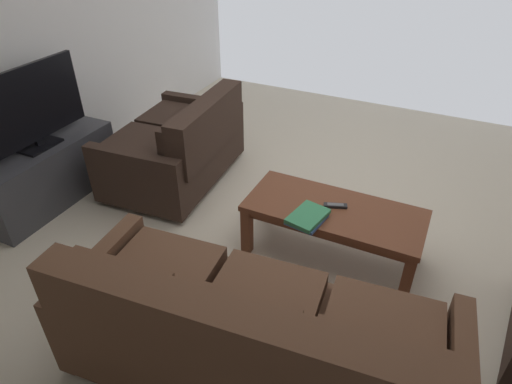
{
  "coord_description": "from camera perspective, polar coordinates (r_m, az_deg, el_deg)",
  "views": [
    {
      "loc": [
        -0.84,
        2.59,
        2.19
      ],
      "look_at": [
        0.16,
        0.53,
        0.65
      ],
      "focal_mm": 30.77,
      "sensor_mm": 36.0,
      "label": 1
    }
  ],
  "objects": [
    {
      "name": "wall_right",
      "position": [
        4.24,
        -26.65,
        18.96
      ],
      "size": [
        0.12,
        5.69,
        2.68
      ],
      "primitive_type": "cube",
      "color": "silver",
      "rests_on": "ground"
    },
    {
      "name": "coffee_table",
      "position": [
        3.09,
        10.07,
        -3.1
      ],
      "size": [
        1.22,
        0.53,
        0.43
      ],
      "color": "brown",
      "rests_on": "ground"
    },
    {
      "name": "sofa_main",
      "position": [
        2.3,
        -0.6,
        -18.68
      ],
      "size": [
        2.06,
        1.0,
        0.87
      ],
      "color": "black",
      "rests_on": "ground"
    },
    {
      "name": "tv_remote",
      "position": [
        3.06,
        10.28,
        -1.75
      ],
      "size": [
        0.17,
        0.1,
        0.02
      ],
      "color": "black",
      "rests_on": "coffee_table"
    },
    {
      "name": "tv_stand",
      "position": [
        4.09,
        -25.35,
        2.13
      ],
      "size": [
        0.41,
        1.24,
        0.52
      ],
      "color": "#38383D",
      "rests_on": "ground"
    },
    {
      "name": "ground_plane",
      "position": [
        3.5,
        6.11,
        -5.22
      ],
      "size": [
        4.82,
        5.69,
        0.01
      ],
      "primitive_type": "cube",
      "color": "beige"
    },
    {
      "name": "flat_tv",
      "position": [
        3.84,
        -27.5,
        9.7
      ],
      "size": [
        0.2,
        1.01,
        0.64
      ],
      "color": "black",
      "rests_on": "tv_stand"
    },
    {
      "name": "book_stack",
      "position": [
        2.9,
        6.69,
        -3.29
      ],
      "size": [
        0.25,
        0.31,
        0.05
      ],
      "color": "#385693",
      "rests_on": "coffee_table"
    },
    {
      "name": "loveseat_near",
      "position": [
        4.0,
        -9.98,
        5.89
      ],
      "size": [
        0.97,
        1.35,
        0.82
      ],
      "color": "black",
      "rests_on": "ground"
    }
  ]
}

